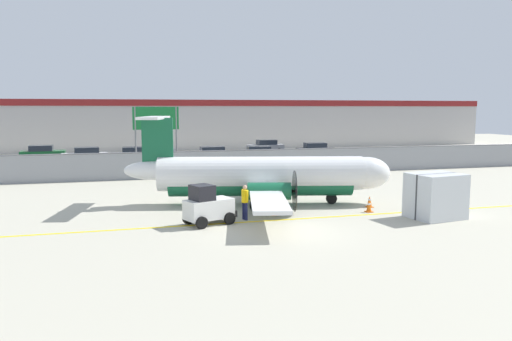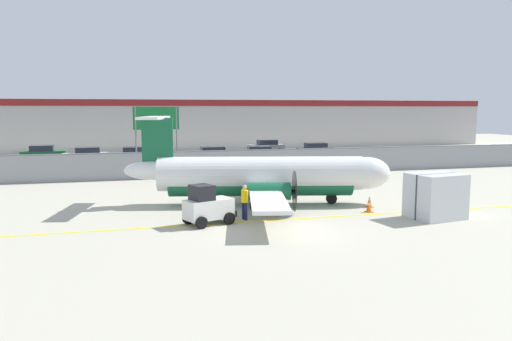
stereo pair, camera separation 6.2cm
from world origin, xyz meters
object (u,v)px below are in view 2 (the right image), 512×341
Objects in this scene: cargo_container at (435,196)px; highway_sign at (156,124)px; traffic_cone_near_right at (274,209)px; parked_car_2 at (134,155)px; parked_car_5 at (260,154)px; baggage_tug at (208,206)px; parked_car_3 at (155,150)px; parked_car_7 at (317,150)px; parked_car_0 at (43,153)px; ground_crew_worker at (245,200)px; traffic_cone_far_left at (369,202)px; commuter_airplane at (265,176)px; parked_car_4 at (212,155)px; parked_car_6 at (266,147)px; parked_car_1 at (86,156)px; traffic_cone_near_left at (369,206)px.

highway_sign reaches higher than cargo_container.
traffic_cone_near_right is at bearing 151.78° from cargo_container.
cargo_container reaches higher than parked_car_2.
baggage_tug is at bearing -103.78° from parked_car_5.
cargo_container reaches higher than parked_car_3.
parked_car_2 is 19.20m from parked_car_7.
parked_car_0 reaches higher than traffic_cone_near_right.
traffic_cone_far_left is at bearing -6.45° from ground_crew_worker.
parked_car_2 is at bearing 176.90° from parked_car_5.
commuter_airplane is 2.90× the size of highway_sign.
parked_car_4 is 11.97m from parked_car_6.
cargo_container is at bearing -79.30° from parked_car_5.
cargo_container is 31.44m from parked_car_2.
cargo_container is 35.54m from parked_car_6.
parked_car_1 and parked_car_7 have the same top height.
traffic_cone_near_right is at bearing 74.03° from parked_car_6.
ground_crew_worker is 17.89m from highway_sign.
parked_car_2 is 0.97× the size of parked_car_5.
commuter_airplane is at bearing -62.81° from parked_car_0.
commuter_airplane is 3.79× the size of parked_car_4.
ground_crew_worker is at bearing -107.47° from commuter_airplane.
baggage_tug is 18.18m from highway_sign.
cargo_container is at bearing -19.81° from traffic_cone_near_right.
parked_car_0 is at bearing 5.37° from parked_car_3.
commuter_airplane reaches higher than traffic_cone_near_right.
parked_car_3 is 0.78× the size of highway_sign.
parked_car_2 is at bearing -12.74° from parked_car_4.
parked_car_1 is 1.02× the size of parked_car_3.
ground_crew_worker is 30.70m from parked_car_7.
parked_car_1 is 8.85m from parked_car_3.
parked_car_6 is at bearing -132.81° from parked_car_4.
parked_car_0 is at bearing 123.07° from traffic_cone_near_left.
commuter_airplane reaches higher than baggage_tug.
ground_crew_worker is 0.39× the size of parked_car_5.
parked_car_7 is (7.30, 25.79, 0.58)m from traffic_cone_far_left.
ground_crew_worker is (-2.05, -3.49, -0.65)m from commuter_airplane.
parked_car_5 is at bearing 172.94° from parked_car_4.
traffic_cone_far_left is 0.12× the size of highway_sign.
parked_car_1 is (4.33, -3.84, 0.00)m from parked_car_0.
ground_crew_worker is at bearing 90.24° from parked_car_3.
commuter_airplane is 23.71m from parked_car_2.
highway_sign reaches higher than parked_car_1.
traffic_cone_near_left is at bearing -84.86° from parked_car_5.
cargo_container reaches higher than baggage_tug.
traffic_cone_near_right is 28.36m from parked_car_1.
parked_car_7 is 20.30m from highway_sign.
parked_car_1 and parked_car_3 have the same top height.
traffic_cone_near_left is 1.32m from traffic_cone_far_left.
parked_car_2 is at bearing 24.67° from parked_car_6.
baggage_tug reaches higher than parked_car_2.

